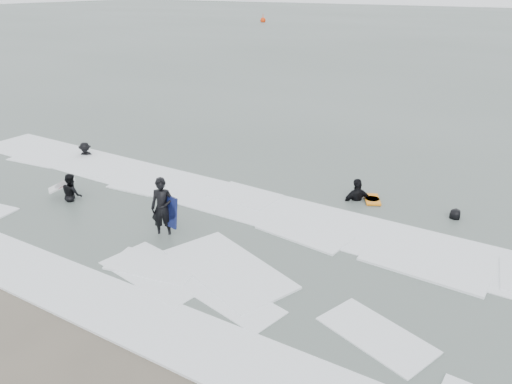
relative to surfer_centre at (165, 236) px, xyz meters
The scene contains 9 objects.
ground 3.40m from the surfer_centre, 55.65° to the right, with size 320.00×320.00×0.00m, color brown.
surfer_centre is the anchor object (origin of this frame).
surfer_wading 4.51m from the surfer_centre, behind, with size 0.77×0.60×1.58m, color black.
surfer_breaker 8.82m from the surfer_centre, 154.66° to the left, with size 0.97×0.56×1.50m, color black.
surfer_right_near 6.89m from the surfer_centre, 54.64° to the left, with size 1.16×0.48×1.98m, color black.
surfer_right_far 9.33m from the surfer_centre, 38.98° to the left, with size 0.74×0.48×1.52m, color black.
surf_foam 2.12m from the surfer_centre, 24.88° to the left, with size 30.03×9.06×0.09m.
bodyboards 2.10m from the surfer_centre, 91.44° to the left, with size 10.30×6.65×1.25m.
buoy 84.84m from the surfer_centre, 119.35° to the left, with size 1.00×1.00×1.65m.
Camera 1 is at (7.61, -7.13, 7.17)m, focal length 35.00 mm.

